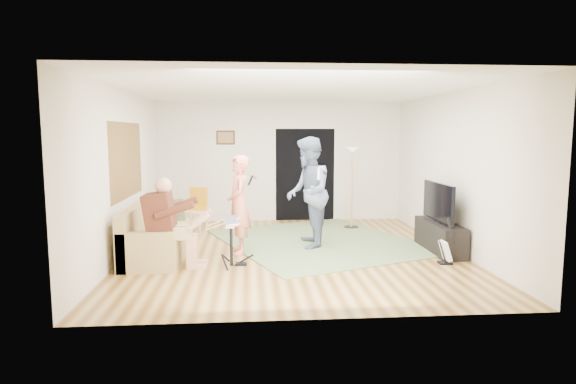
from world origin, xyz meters
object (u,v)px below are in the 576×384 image
(drum_kit, at_px, (231,245))
(guitarist, at_px, (308,192))
(torchiere_lamp, at_px, (352,173))
(television, at_px, (438,202))
(dining_chair, at_px, (196,217))
(singer, at_px, (239,205))
(guitar_spare, at_px, (446,251))
(sofa, at_px, (153,240))
(tv_cabinet, at_px, (440,237))

(drum_kit, xyz_separation_m, guitarist, (1.30, 1.11, 0.65))
(torchiere_lamp, xyz_separation_m, television, (1.02, -2.13, -0.32))
(drum_kit, distance_m, guitarist, 1.83)
(dining_chair, bearing_deg, singer, -45.16)
(guitar_spare, bearing_deg, sofa, 169.92)
(sofa, height_order, drum_kit, sofa)
(sofa, height_order, guitar_spare, sofa)
(guitarist, xyz_separation_m, television, (2.15, -0.49, -0.12))
(guitar_spare, bearing_deg, singer, 163.55)
(guitarist, height_order, tv_cabinet, guitarist)
(singer, distance_m, torchiere_lamp, 3.07)
(drum_kit, bearing_deg, singer, 82.64)
(guitar_spare, height_order, torchiere_lamp, torchiere_lamp)
(drum_kit, distance_m, singer, 0.93)
(torchiere_lamp, bearing_deg, tv_cabinet, -63.21)
(singer, bearing_deg, torchiere_lamp, 123.98)
(guitarist, height_order, guitar_spare, guitarist)
(drum_kit, height_order, torchiere_lamp, torchiere_lamp)
(drum_kit, height_order, tv_cabinet, drum_kit)
(sofa, relative_size, guitarist, 1.06)
(dining_chair, bearing_deg, television, -6.63)
(torchiere_lamp, bearing_deg, television, -64.29)
(torchiere_lamp, relative_size, tv_cabinet, 1.22)
(drum_kit, distance_m, tv_cabinet, 3.56)
(sofa, height_order, tv_cabinet, sofa)
(tv_cabinet, bearing_deg, singer, 177.47)
(guitarist, bearing_deg, guitar_spare, 59.89)
(guitar_spare, bearing_deg, television, 77.66)
(guitarist, xyz_separation_m, dining_chair, (-2.11, 1.44, -0.65))
(television, bearing_deg, tv_cabinet, 0.00)
(singer, height_order, dining_chair, singer)
(guitarist, bearing_deg, drum_kit, -46.68)
(tv_cabinet, distance_m, television, 0.60)
(tv_cabinet, bearing_deg, sofa, 179.71)
(torchiere_lamp, bearing_deg, dining_chair, -176.43)
(guitar_spare, height_order, tv_cabinet, guitar_spare)
(guitar_spare, distance_m, television, 1.03)
(guitarist, relative_size, television, 1.61)
(drum_kit, height_order, television, television)
(drum_kit, bearing_deg, torchiere_lamp, 48.63)
(sofa, height_order, guitarist, guitarist)
(drum_kit, xyz_separation_m, singer, (0.10, 0.78, 0.50))
(sofa, bearing_deg, tv_cabinet, -0.29)
(guitarist, bearing_deg, singer, -71.52)
(television, bearing_deg, sofa, 179.71)
(torchiere_lamp, height_order, dining_chair, torchiere_lamp)
(dining_chair, relative_size, television, 0.75)
(tv_cabinet, relative_size, television, 1.16)
(guitarist, relative_size, guitar_spare, 2.71)
(sofa, height_order, dining_chair, dining_chair)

